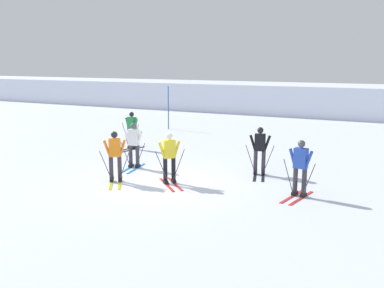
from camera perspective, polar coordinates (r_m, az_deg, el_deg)
ground_plane at (r=14.20m, az=-4.13°, el=-5.20°), size 120.00×120.00×0.00m
far_snow_ridge at (r=33.94m, az=14.33°, el=5.91°), size 80.00×6.06×2.20m
skier_orange at (r=14.27m, az=-10.31°, el=-1.47°), size 1.19×1.54×1.71m
skier_green at (r=19.54m, az=-8.09°, el=1.98°), size 1.00×1.64×1.71m
skier_white at (r=16.05m, az=-7.84°, el=0.00°), size 0.99×1.64×1.71m
skier_black at (r=15.13m, az=9.10°, el=-0.56°), size 0.97×1.64×1.71m
skier_yellow at (r=13.85m, az=-3.06°, el=-1.68°), size 1.39×1.39×1.71m
skier_blue at (r=12.92m, az=14.34°, el=-2.96°), size 0.99×1.64×1.71m
trail_marker_pole at (r=25.02m, az=-3.19°, el=4.88°), size 0.06×0.06×2.53m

